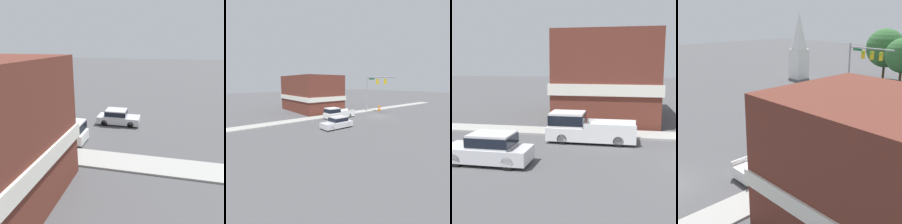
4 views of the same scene
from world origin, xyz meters
The scene contains 7 objects.
sidewalk_curb centered at (5.70, 0.00, 0.07)m, with size 2.40×60.00×0.14m.
far_signal_assembly centered at (-3.66, 28.38, 5.77)m, with size 6.67×0.49×7.87m.
car_lead centered at (-2.07, 11.46, 0.83)m, with size 1.86×4.46×1.61m.
pickup_truck_parked centered at (3.30, 7.41, 0.95)m, with size 2.00×5.69×1.95m.
church_steeple centered at (-21.36, 33.79, 6.34)m, with size 3.02×3.02×12.12m.
backdrop_tree_left_far centered at (-9.96, 44.40, 5.75)m, with size 6.91×6.91×9.21m.
backdrop_tree_left_mid centered at (-4.67, 40.80, 5.19)m, with size 5.58×5.58×8.00m.
Camera 4 is at (20.27, -6.70, 11.61)m, focal length 50.00 mm.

